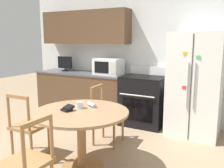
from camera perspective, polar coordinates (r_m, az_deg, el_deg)
name	(u,v)px	position (r m, az deg, el deg)	size (l,w,h in m)	color
back_wall	(126,47)	(5.11, 3.29, 8.40)	(5.20, 0.44, 2.60)	silver
kitchen_counter	(82,93)	(5.41, -6.78, -2.09)	(2.03, 0.64, 0.90)	brown
refrigerator	(195,85)	(4.36, 18.49, -0.12)	(0.82, 0.78, 1.72)	white
oven_range	(144,100)	(4.73, 7.27, -3.69)	(0.79, 0.68, 1.08)	black
microwave	(108,67)	(4.99, -0.83, 4.01)	(0.54, 0.39, 0.32)	white
countertop_tv	(65,63)	(5.63, -10.72, 4.69)	(0.35, 0.16, 0.32)	black
dining_table	(81,123)	(3.11, -7.04, -8.79)	(1.16, 1.16, 0.74)	#997551
dining_chair_left	(28,126)	(3.62, -18.57, -9.13)	(0.44, 0.44, 0.90)	#9E7042
dining_chair_near	(28,163)	(2.63, -18.75, -16.71)	(0.43, 0.43, 0.90)	#9E7042
dining_chair_far	(106,116)	(3.87, -1.27, -7.32)	(0.45, 0.45, 0.90)	#9E7042
candle_glass	(80,105)	(3.17, -7.44, -4.88)	(0.09, 0.09, 0.09)	silver
folded_napkin	(92,105)	(3.23, -4.64, -4.74)	(0.17, 0.13, 0.05)	#A3BCDB
wallet	(67,109)	(3.09, -10.14, -5.55)	(0.15, 0.15, 0.07)	black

